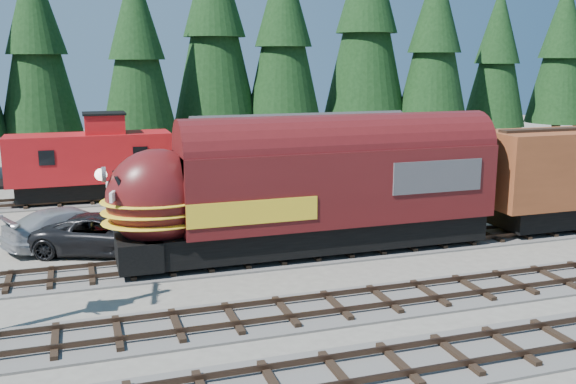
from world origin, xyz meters
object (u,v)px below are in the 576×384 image
object	(u,v)px
locomotive	(300,196)
caboose	(91,161)
depot	(320,161)
pickup_truck_a	(105,234)
pickup_truck_b	(72,226)

from	to	relation	value
locomotive	caboose	distance (m)	16.17
locomotive	caboose	xyz separation A→B (m)	(-8.08, 14.00, -0.24)
depot	locomotive	xyz separation A→B (m)	(-3.43, -6.50, -0.31)
depot	locomotive	size ratio (longest dim) A/B	0.76
caboose	pickup_truck_a	world-z (taller)	caboose
locomotive	pickup_truck_b	size ratio (longest dim) A/B	2.79
locomotive	pickup_truck_a	world-z (taller)	locomotive
pickup_truck_b	depot	bearing A→B (deg)	-106.30
depot	caboose	size ratio (longest dim) A/B	1.38
locomotive	depot	bearing A→B (deg)	62.17
pickup_truck_b	locomotive	bearing A→B (deg)	-141.36
pickup_truck_a	locomotive	bearing A→B (deg)	-90.18
caboose	pickup_truck_b	distance (m)	9.41
depot	pickup_truck_a	distance (m)	12.02
caboose	pickup_truck_a	size ratio (longest dim) A/B	1.52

